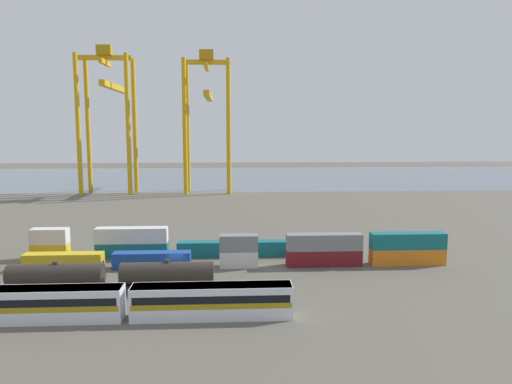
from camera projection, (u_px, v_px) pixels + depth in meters
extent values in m
plane|color=#5B564C|center=(195.00, 222.00, 114.41)|extent=(420.00, 420.00, 0.00)
cube|color=slate|center=(212.00, 177.00, 222.67)|extent=(400.00, 110.00, 0.01)
cube|color=silver|center=(40.00, 305.00, 54.79)|extent=(18.62, 3.10, 3.90)
cube|color=#9E8414|center=(40.00, 305.00, 54.80)|extent=(18.25, 3.14, 0.64)
cube|color=black|center=(40.00, 299.00, 54.70)|extent=(17.88, 3.13, 0.90)
cube|color=slate|center=(40.00, 290.00, 54.56)|extent=(18.44, 2.85, 0.36)
cube|color=silver|center=(212.00, 301.00, 55.84)|extent=(18.62, 3.10, 3.90)
cube|color=#9E8414|center=(212.00, 302.00, 55.86)|extent=(18.25, 3.14, 0.64)
cube|color=black|center=(212.00, 296.00, 55.76)|extent=(17.88, 3.13, 0.90)
cube|color=slate|center=(212.00, 287.00, 55.62)|extent=(18.44, 2.85, 0.36)
cube|color=#232326|center=(57.00, 289.00, 64.23)|extent=(12.43, 2.50, 1.10)
cylinder|color=#2D2823|center=(56.00, 275.00, 63.97)|extent=(12.43, 2.96, 2.96)
cylinder|color=#2D2823|center=(55.00, 263.00, 63.76)|extent=(0.70, 0.70, 0.36)
cube|color=#232326|center=(168.00, 287.00, 65.03)|extent=(12.43, 2.50, 1.10)
cylinder|color=#2D2823|center=(167.00, 273.00, 64.77)|extent=(12.43, 2.96, 2.96)
cylinder|color=#2D2823|center=(167.00, 261.00, 64.56)|extent=(0.70, 0.70, 0.36)
cube|color=gold|center=(64.00, 261.00, 75.21)|extent=(12.10, 2.44, 2.60)
cube|color=#1C4299|center=(152.00, 260.00, 75.95)|extent=(12.10, 2.44, 2.60)
cube|color=silver|center=(239.00, 259.00, 76.69)|extent=(6.04, 2.44, 2.60)
cube|color=slate|center=(239.00, 243.00, 76.36)|extent=(6.04, 2.44, 2.60)
cube|color=maroon|center=(324.00, 258.00, 77.43)|extent=(12.10, 2.44, 2.60)
cube|color=slate|center=(324.00, 242.00, 77.10)|extent=(12.10, 2.44, 2.60)
cube|color=orange|center=(407.00, 256.00, 78.17)|extent=(12.10, 2.44, 2.60)
cube|color=#146066|center=(408.00, 241.00, 77.84)|extent=(12.10, 2.44, 2.60)
cube|color=gold|center=(50.00, 251.00, 81.59)|extent=(6.04, 2.44, 2.60)
cube|color=silver|center=(50.00, 236.00, 81.25)|extent=(6.04, 2.44, 2.60)
cube|color=#146066|center=(132.00, 250.00, 82.33)|extent=(12.10, 2.44, 2.60)
cube|color=silver|center=(132.00, 235.00, 81.99)|extent=(12.10, 2.44, 2.60)
cube|color=#146066|center=(213.00, 249.00, 83.07)|extent=(12.10, 2.44, 2.60)
cube|color=#146066|center=(291.00, 248.00, 83.81)|extent=(12.10, 2.44, 2.60)
cylinder|color=gold|center=(78.00, 125.00, 158.58)|extent=(1.50, 1.50, 46.62)
cylinder|color=gold|center=(128.00, 125.00, 159.46)|extent=(1.50, 1.50, 46.62)
cylinder|color=gold|center=(88.00, 125.00, 169.62)|extent=(1.50, 1.50, 46.62)
cylinder|color=gold|center=(135.00, 125.00, 170.50)|extent=(1.50, 1.50, 46.62)
cube|color=gold|center=(105.00, 58.00, 161.66)|extent=(17.91, 1.20, 1.60)
cube|color=gold|center=(105.00, 63.00, 161.86)|extent=(1.20, 12.75, 1.60)
cube|color=gold|center=(115.00, 87.00, 175.33)|extent=(2.00, 36.25, 2.00)
cube|color=#A77A10|center=(105.00, 50.00, 161.35)|extent=(4.80, 4.00, 3.20)
cylinder|color=gold|center=(185.00, 127.00, 160.88)|extent=(1.50, 1.50, 45.40)
cylinder|color=gold|center=(229.00, 127.00, 161.67)|extent=(1.50, 1.50, 45.40)
cylinder|color=gold|center=(188.00, 127.00, 171.26)|extent=(1.50, 1.50, 45.40)
cylinder|color=gold|center=(229.00, 127.00, 172.05)|extent=(1.50, 1.50, 45.40)
cube|color=gold|center=(207.00, 62.00, 163.66)|extent=(16.24, 1.20, 1.60)
cube|color=gold|center=(207.00, 67.00, 163.86)|extent=(1.20, 12.08, 1.60)
cube|color=gold|center=(209.00, 96.00, 176.58)|extent=(2.00, 33.37, 2.00)
cube|color=#A77A10|center=(207.00, 55.00, 163.35)|extent=(4.80, 4.00, 3.20)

